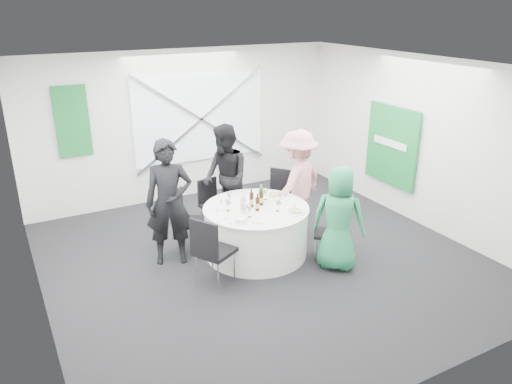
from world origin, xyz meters
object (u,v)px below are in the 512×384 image
person_man_back_left (169,203)px  chair_front_right (332,229)px  chair_back_left (186,216)px  banquet_table (256,231)px  person_man_back (225,178)px  green_water_bottle (261,196)px  person_woman_pink (298,182)px  clear_water_bottle (243,205)px  person_woman_green (339,218)px  chair_back_right (280,195)px  chair_front_left (210,247)px  chair_back (211,200)px

person_man_back_left → chair_front_right: bearing=-7.9°
chair_back_left → banquet_table: bearing=-90.0°
person_man_back → green_water_bottle: bearing=8.0°
person_woman_pink → clear_water_bottle: (-1.23, -0.48, 0.02)m
person_woman_green → chair_back_right: bearing=-41.9°
chair_front_left → clear_water_bottle: bearing=-86.8°
green_water_bottle → person_man_back_left: bearing=167.0°
chair_front_left → person_woman_pink: bearing=-93.4°
chair_back → chair_front_right: 2.15m
chair_back → chair_front_left: bearing=-123.9°
chair_front_right → person_woman_pink: size_ratio=0.48×
chair_back → chair_front_right: size_ratio=1.03×
banquet_table → chair_back_left: 1.07m
banquet_table → person_man_back_left: size_ratio=0.85×
chair_front_right → person_woman_pink: 1.11m
chair_back_right → chair_front_right: 1.31m
person_man_back → clear_water_bottle: person_man_back is taller
banquet_table → chair_front_right: 1.12m
chair_front_right → chair_back_left: bearing=-90.1°
banquet_table → person_man_back: size_ratio=0.88×
person_man_back_left → clear_water_bottle: (0.93, -0.48, -0.04)m
person_man_back_left → person_woman_pink: (2.16, -0.00, -0.06)m
chair_back_right → banquet_table: bearing=-90.0°
chair_front_right → person_man_back_left: 2.38m
chair_front_right → green_water_bottle: (-0.78, 0.74, 0.40)m
person_woman_pink → green_water_bottle: size_ratio=5.73×
chair_front_right → person_woman_green: size_ratio=0.54×
chair_back_right → clear_water_bottle: 1.32m
clear_water_bottle → chair_back: bearing=88.0°
person_woman_green → chair_back_left: bearing=5.4°
person_man_back_left → clear_water_bottle: size_ratio=6.00×
banquet_table → clear_water_bottle: 0.57m
chair_back_left → chair_back: bearing=-13.3°
chair_front_left → person_man_back_left: size_ratio=0.55×
chair_front_right → person_woman_pink: person_woman_pink is taller
green_water_bottle → clear_water_bottle: bearing=-155.4°
chair_back_right → chair_front_left: (-1.78, -1.19, 0.01)m
chair_back → chair_back_left: chair_back_left is taller
person_man_back_left → person_woman_pink: 2.16m
person_man_back → person_woman_green: bearing=23.2°
banquet_table → clear_water_bottle: size_ratio=5.09×
clear_water_bottle → person_man_back: bearing=77.2°
chair_front_right → chair_front_left: size_ratio=0.81×
chair_back → banquet_table: bearing=-90.0°
clear_water_bottle → person_woman_green: bearing=-36.9°
chair_back → chair_back_left: bearing=-148.8°
clear_water_bottle → green_water_bottle: bearing=24.6°
banquet_table → person_man_back: (0.01, 1.06, 0.50)m
chair_front_left → person_man_back: bearing=-60.6°
person_woman_pink → chair_back: bearing=-55.6°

